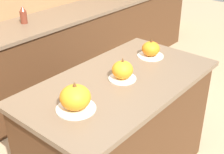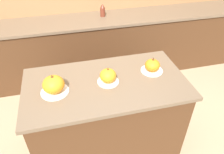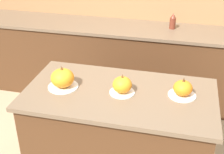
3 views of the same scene
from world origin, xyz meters
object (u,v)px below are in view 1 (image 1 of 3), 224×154
pumpkin_cake_left (75,98)px  bottle_tall (23,15)px  pumpkin_cake_center (122,71)px  pumpkin_cake_right (151,50)px

pumpkin_cake_left → bottle_tall: size_ratio=1.32×
pumpkin_cake_center → bottle_tall: 1.52m
pumpkin_cake_right → bottle_tall: 1.44m
pumpkin_cake_left → pumpkin_cake_center: (0.47, 0.03, -0.01)m
pumpkin_cake_center → pumpkin_cake_right: bearing=8.2°
pumpkin_cake_center → bottle_tall: (0.27, 1.49, 0.04)m
pumpkin_cake_center → bottle_tall: bearing=79.7°
bottle_tall → pumpkin_cake_center: bearing=-100.3°
bottle_tall → pumpkin_cake_left: bearing=-115.9°
pumpkin_cake_right → pumpkin_cake_left: bearing=-174.4°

